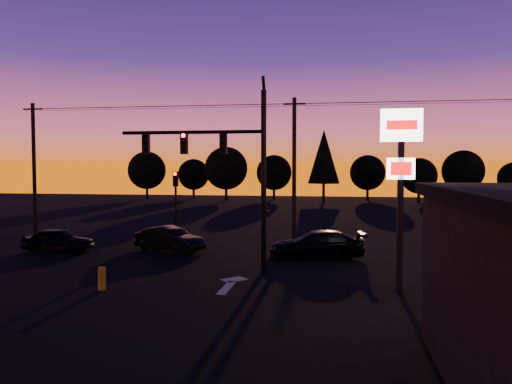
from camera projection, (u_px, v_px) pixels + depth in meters
ground at (208, 294)px, 18.33m from camera, size 120.00×120.00×0.00m
lane_arrow at (230, 284)px, 19.90m from camera, size 1.20×3.10×0.01m
traffic_signal_mast at (228, 161)px, 22.03m from camera, size 6.79×0.52×8.58m
secondary_signal at (176, 196)px, 30.30m from camera, size 0.30×0.31×4.35m
pylon_sign at (401, 160)px, 18.44m from camera, size 1.50×0.28×6.80m
utility_pole_0 at (34, 167)px, 34.44m from camera, size 1.40×0.26×9.00m
utility_pole_1 at (294, 168)px, 31.58m from camera, size 1.40×0.26×9.00m
power_wires at (294, 104)px, 31.37m from camera, size 36.00×1.22×0.07m
bollard at (102, 278)px, 18.89m from camera, size 0.29×0.29×0.87m
tree_0 at (147, 170)px, 70.91m from camera, size 5.36×5.36×6.74m
tree_1 at (194, 174)px, 72.95m from camera, size 4.54×4.54×5.71m
tree_2 at (226, 168)px, 67.02m from camera, size 5.77×5.78×7.26m
tree_3 at (274, 173)px, 70.04m from camera, size 4.95×4.95×6.22m
tree_4 at (324, 157)px, 65.86m from camera, size 4.18×4.18×9.50m
tree_5 at (368, 173)px, 69.95m from camera, size 4.95×4.95×6.22m
tree_6 at (419, 176)px, 63.10m from camera, size 4.54×4.54×5.71m
tree_7 at (463, 171)px, 65.07m from camera, size 5.36×5.36×6.74m
car_left at (58, 240)px, 27.27m from camera, size 3.87×1.74×1.29m
car_mid at (169, 239)px, 27.39m from camera, size 4.33×2.97×1.35m
car_right at (316, 245)px, 25.31m from camera, size 5.08×2.60×1.41m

